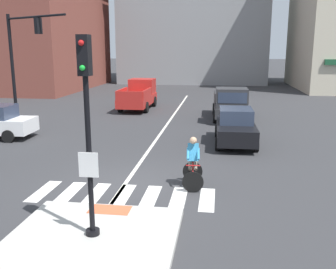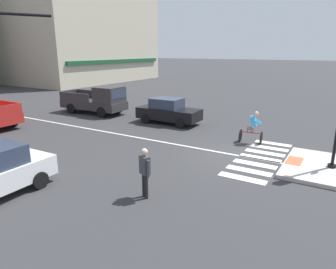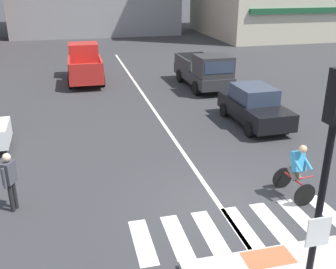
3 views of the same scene
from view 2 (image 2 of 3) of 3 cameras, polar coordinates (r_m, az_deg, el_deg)
ground_plane at (r=14.17m, az=13.54°, el=-3.72°), size 300.00×300.00×0.00m
traffic_island at (r=13.60m, az=28.58°, el=-5.75°), size 3.86×3.47×0.15m
tactile_pad_front at (r=13.67m, az=22.86°, el=-4.60°), size 1.10×0.60×0.01m
crosswalk_stripe_a at (r=11.66m, az=13.91°, el=-8.02°), size 0.44×1.80×0.01m
crosswalk_stripe_b at (r=12.41m, az=15.10°, el=-6.63°), size 0.44×1.80×0.01m
crosswalk_stripe_c at (r=13.17m, az=16.15°, el=-5.39°), size 0.44×1.80×0.01m
crosswalk_stripe_d at (r=13.95m, az=17.08°, el=-4.29°), size 0.44×1.80×0.01m
crosswalk_stripe_e at (r=14.73m, az=17.91°, el=-3.30°), size 0.44×1.80×0.01m
crosswalk_stripe_f at (r=15.51m, az=18.65°, el=-2.41°), size 0.44×1.80×0.01m
crosswalk_stripe_g at (r=16.30m, az=19.32°, el=-1.61°), size 0.44×1.80×0.01m
lane_centre_line at (r=19.33m, az=-16.05°, el=1.30°), size 0.14×28.00×0.01m
building_corner_left at (r=50.70m, az=-16.64°, el=21.06°), size 21.89×15.28×19.76m
car_black_eastbound_mid at (r=19.52m, az=0.06°, el=4.48°), size 1.90×4.13×1.64m
pickup_truck_charcoal_eastbound_far at (r=23.07m, az=-13.13°, el=6.23°), size 2.18×5.16×2.08m
cyclist at (r=15.82m, az=15.78°, el=1.44°), size 0.74×1.14×1.68m
pedestrian_at_curb_left at (r=9.58m, az=-4.44°, el=-6.57°), size 0.36×0.50×1.67m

